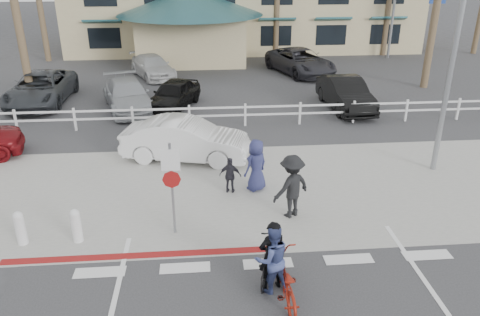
{
  "coord_description": "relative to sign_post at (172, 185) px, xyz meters",
  "views": [
    {
      "loc": [
        -1.48,
        -8.65,
        6.92
      ],
      "look_at": [
        -0.42,
        3.63,
        1.5
      ],
      "focal_mm": 35.0,
      "sensor_mm": 36.0,
      "label": 1
    }
  ],
  "objects": [
    {
      "name": "rider_black",
      "position": [
        2.24,
        -2.53,
        -0.63
      ],
      "size": [
        0.92,
        0.78,
        1.64
      ],
      "primitive_type": "imported",
      "rotation": [
        0.0,
        0.0,
        3.37
      ],
      "color": "#38447A",
      "rests_on": "ground"
    },
    {
      "name": "pedestrian_child",
      "position": [
        1.65,
        2.18,
        -0.86
      ],
      "size": [
        0.73,
        0.43,
        1.17
      ],
      "primitive_type": "imported",
      "rotation": [
        0.0,
        0.0,
        2.91
      ],
      "color": "#26252D",
      "rests_on": "ground"
    },
    {
      "name": "sidewalk_plaza",
      "position": [
        2.3,
        2.3,
        -1.44
      ],
      "size": [
        22.0,
        7.0,
        0.01
      ],
      "primitive_type": "cube",
      "color": "gray",
      "rests_on": "ground"
    },
    {
      "name": "bike_red",
      "position": [
        2.47,
        -2.87,
        -0.93
      ],
      "size": [
        0.78,
        2.02,
        1.04
      ],
      "primitive_type": "imported",
      "rotation": [
        0.0,
        0.0,
        3.19
      ],
      "color": "maroon",
      "rests_on": "ground"
    },
    {
      "name": "lot_car_2",
      "position": [
        -0.5,
        11.15,
        -0.77
      ],
      "size": [
        2.91,
        4.31,
        1.36
      ],
      "primitive_type": "imported",
      "rotation": [
        0.0,
        0.0,
        -0.36
      ],
      "color": "black",
      "rests_on": "ground"
    },
    {
      "name": "car_white_sedan",
      "position": [
        0.22,
        4.92,
        -0.7
      ],
      "size": [
        4.8,
        2.57,
        1.5
      ],
      "primitive_type": "imported",
      "rotation": [
        0.0,
        0.0,
        1.35
      ],
      "color": "silver",
      "rests_on": "ground"
    },
    {
      "name": "rail_fence",
      "position": [
        2.8,
        8.3,
        -0.95
      ],
      "size": [
        29.4,
        0.16,
        1.0
      ],
      "primitive_type": null,
      "color": "silver",
      "rests_on": "ground"
    },
    {
      "name": "curb_red",
      "position": [
        -0.7,
        -1.0,
        -1.44
      ],
      "size": [
        7.0,
        0.25,
        0.02
      ],
      "primitive_type": "cube",
      "color": "maroon",
      "rests_on": "ground"
    },
    {
      "name": "lot_car_1",
      "position": [
        -2.68,
        11.18,
        -0.76
      ],
      "size": [
        3.21,
        5.14,
        1.39
      ],
      "primitive_type": "imported",
      "rotation": [
        0.0,
        0.0,
        0.29
      ],
      "color": "gray",
      "rests_on": "ground"
    },
    {
      "name": "rider_red",
      "position": [
        2.25,
        -2.45,
        -0.6
      ],
      "size": [
        0.7,
        0.55,
        1.7
      ],
      "primitive_type": "imported",
      "rotation": [
        0.0,
        0.0,
        3.39
      ],
      "color": "black",
      "rests_on": "ground"
    },
    {
      "name": "bike_black",
      "position": [
        2.23,
        -2.09,
        -0.94
      ],
      "size": [
        0.98,
        1.75,
        1.02
      ],
      "primitive_type": "imported",
      "rotation": [
        0.0,
        0.0,
        2.82
      ],
      "color": "black",
      "rests_on": "ground"
    },
    {
      "name": "sign_post",
      "position": [
        0.0,
        0.0,
        0.0
      ],
      "size": [
        0.5,
        0.1,
        2.9
      ],
      "primitive_type": null,
      "color": "gray",
      "rests_on": "ground"
    },
    {
      "name": "info_sign",
      "position": [
        16.3,
        19.8,
        1.35
      ],
      "size": [
        1.2,
        0.16,
        5.6
      ],
      "primitive_type": null,
      "color": "navy",
      "rests_on": "ground"
    },
    {
      "name": "pedestrian_b",
      "position": [
        2.46,
        2.31,
        -0.61
      ],
      "size": [
        0.98,
        0.93,
        1.69
      ],
      "primitive_type": "imported",
      "rotation": [
        0.0,
        0.0,
        3.79
      ],
      "color": "navy",
      "rests_on": "ground"
    },
    {
      "name": "lot_car_0",
      "position": [
        -7.08,
        12.51,
        -0.69
      ],
      "size": [
        2.57,
        5.5,
        1.52
      ],
      "primitive_type": "imported",
      "rotation": [
        0.0,
        0.0,
        -0.01
      ],
      "color": "#2C2F33",
      "rests_on": "ground"
    },
    {
      "name": "lot_car_4",
      "position": [
        -2.03,
        17.5,
        -0.81
      ],
      "size": [
        3.4,
        4.76,
        1.28
      ],
      "primitive_type": "imported",
      "rotation": [
        0.0,
        0.0,
        0.41
      ],
      "color": "beige",
      "rests_on": "ground"
    },
    {
      "name": "cross_street",
      "position": [
        2.3,
        6.3,
        -1.45
      ],
      "size": [
        40.0,
        5.0,
        0.01
      ],
      "primitive_type": "cube",
      "color": "#333335",
      "rests_on": "ground"
    },
    {
      "name": "ground",
      "position": [
        2.3,
        -2.2,
        -1.45
      ],
      "size": [
        140.0,
        140.0,
        0.0
      ],
      "primitive_type": "plane",
      "color": "#333335"
    },
    {
      "name": "lot_car_3",
      "position": [
        7.71,
        10.31,
        -0.7
      ],
      "size": [
        1.86,
        4.65,
        1.5
      ],
      "primitive_type": "imported",
      "rotation": [
        0.0,
        0.0,
        0.06
      ],
      "color": "black",
      "rests_on": "ground"
    },
    {
      "name": "parking_lot",
      "position": [
        2.3,
        15.8,
        -1.45
      ],
      "size": [
        50.0,
        16.0,
        0.01
      ],
      "primitive_type": "cube",
      "color": "#333335",
      "rests_on": "ground"
    },
    {
      "name": "pedestrian_a",
      "position": [
        3.26,
        0.62,
        -0.52
      ],
      "size": [
        1.39,
        1.21,
        1.87
      ],
      "primitive_type": "imported",
      "rotation": [
        0.0,
        0.0,
        3.68
      ],
      "color": "black",
      "rests_on": "ground"
    },
    {
      "name": "lot_car_5",
      "position": [
        7.02,
        17.6,
        -0.69
      ],
      "size": [
        4.15,
        6.01,
        1.53
      ],
      "primitive_type": "imported",
      "rotation": [
        0.0,
        0.0,
        0.32
      ],
      "color": "#26252B",
      "rests_on": "ground"
    },
    {
      "name": "bollard_0",
      "position": [
        -2.5,
        -0.2,
        -0.97
      ],
      "size": [
        0.26,
        0.26,
        0.95
      ],
      "primitive_type": null,
      "color": "silver",
      "rests_on": "ground"
    },
    {
      "name": "bollard_1",
      "position": [
        -3.9,
        -0.2,
        -0.97
      ],
      "size": [
        0.26,
        0.26,
        0.95
      ],
      "primitive_type": null,
      "color": "silver",
      "rests_on": "ground"
    },
    {
      "name": "streetlight_0",
      "position": [
        8.8,
        3.3,
        3.05
      ],
      "size": [
        0.6,
        2.0,
        9.0
      ],
      "primitive_type": null,
      "color": "gray",
      "rests_on": "ground"
    }
  ]
}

